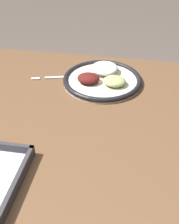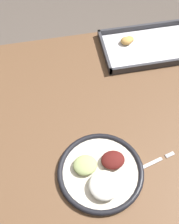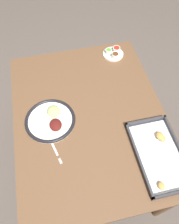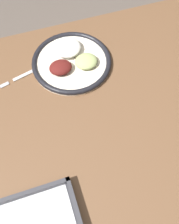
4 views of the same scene
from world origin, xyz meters
name	(u,v)px [view 4 (image 4 of 4)]	position (x,y,z in m)	size (l,w,h in m)	color
ground_plane	(89,177)	(0.00, 0.00, 0.00)	(8.00, 8.00, 0.00)	#564C44
dining_table	(89,130)	(0.00, 0.00, 0.65)	(1.19, 0.92, 0.76)	brown
dinner_plate	(71,60)	(-0.01, -0.24, 0.77)	(0.30, 0.30, 0.05)	beige
fork	(26,74)	(0.17, -0.24, 0.76)	(0.19, 0.06, 0.00)	silver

